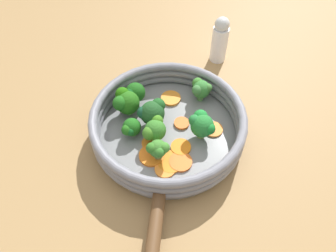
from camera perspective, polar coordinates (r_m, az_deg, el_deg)
ground_plane at (r=0.65m, az=0.00°, el=-1.69°), size 4.00×4.00×0.00m
skillet at (r=0.64m, az=0.00°, el=-1.27°), size 0.27×0.27×0.02m
skillet_rim_wall at (r=0.61m, az=0.00°, el=0.61°), size 0.29×0.29×0.05m
skillet_handle at (r=0.52m, az=-2.66°, el=-20.13°), size 0.14×0.13×0.02m
skillet_rivet_left at (r=0.56m, az=-4.56°, el=-10.60°), size 0.01×0.01×0.01m
skillet_rivet_right at (r=0.56m, az=1.93°, el=-11.20°), size 0.01×0.01×0.01m
carrot_slice_0 at (r=0.58m, az=-0.52°, el=-7.46°), size 0.05×0.05×0.00m
carrot_slice_1 at (r=0.60m, az=-2.84°, el=-5.13°), size 0.06×0.06×0.01m
carrot_slice_2 at (r=0.59m, az=2.21°, el=-6.24°), size 0.05×0.05×0.00m
carrot_slice_3 at (r=0.61m, az=2.25°, el=-3.72°), size 0.05×0.05×0.01m
carrot_slice_4 at (r=0.64m, az=7.90°, el=-0.57°), size 0.05×0.05×0.00m
carrot_slice_5 at (r=0.64m, az=2.40°, el=0.49°), size 0.04×0.04×0.01m
carrot_slice_6 at (r=0.61m, az=-3.06°, el=-3.08°), size 0.04×0.04×0.00m
carrot_slice_7 at (r=0.59m, az=0.46°, el=-6.27°), size 0.06×0.06×0.00m
carrot_slice_8 at (r=0.68m, az=0.48°, el=4.85°), size 0.06×0.06×0.01m
broccoli_floret_0 at (r=0.60m, az=5.91°, el=0.29°), size 0.04×0.05×0.05m
broccoli_floret_1 at (r=0.67m, az=5.70°, el=6.49°), size 0.04×0.04×0.05m
broccoli_floret_2 at (r=0.57m, az=-1.74°, el=-4.08°), size 0.04×0.04×0.05m
broccoli_floret_3 at (r=0.64m, az=-7.37°, el=4.22°), size 0.05×0.05×0.06m
broccoli_floret_4 at (r=0.60m, az=-2.60°, el=-0.49°), size 0.05×0.04×0.05m
broccoli_floret_5 at (r=0.61m, az=-6.47°, el=-0.34°), size 0.04×0.03×0.04m
broccoli_floret_6 at (r=0.66m, az=-5.70°, el=5.80°), size 0.05×0.04×0.05m
broccoli_floret_7 at (r=0.62m, az=-2.75°, el=2.43°), size 0.06×0.05×0.06m
salt_shaker at (r=0.78m, az=9.02°, el=14.62°), size 0.04×0.04×0.11m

